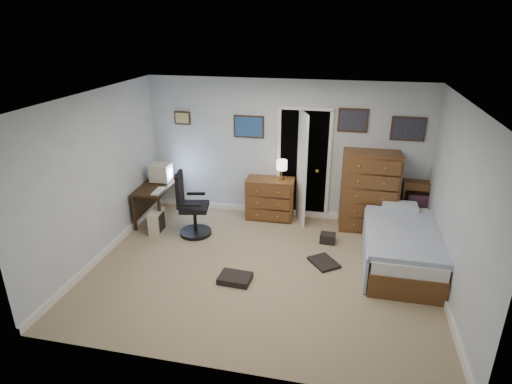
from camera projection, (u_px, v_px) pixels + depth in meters
floor at (262, 270)px, 6.31m from camera, size 5.00×4.00×0.02m
computer_desk at (154, 192)px, 7.76m from camera, size 0.60×1.20×0.67m
crt_monitor at (161, 172)px, 7.76m from camera, size 0.36×0.34×0.32m
keyboard at (158, 191)px, 7.34m from camera, size 0.15×0.37×0.02m
pc_tower at (157, 222)px, 7.33m from camera, size 0.20×0.39×0.40m
office_chair at (191, 211)px, 7.19m from camera, size 0.63×0.63×1.11m
media_stack at (170, 181)px, 8.56m from camera, size 0.17×0.17×0.83m
low_dresser at (270, 199)px, 7.81m from camera, size 0.87×0.47×0.76m
table_lamp at (282, 166)px, 7.53m from camera, size 0.20×0.20×0.37m
doorway at (305, 160)px, 7.92m from camera, size 0.96×1.12×2.05m
tall_dresser at (369, 191)px, 7.33m from camera, size 0.97×0.61×1.38m
headboard_bookcase at (431, 206)px, 7.31m from camera, size 0.98×0.27×0.88m
bed at (401, 245)px, 6.35m from camera, size 1.08×1.99×0.65m
wall_posters at (318, 125)px, 7.33m from camera, size 4.38×0.04×0.60m
floor_clutter at (285, 262)px, 6.40m from camera, size 1.69×1.70×0.16m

